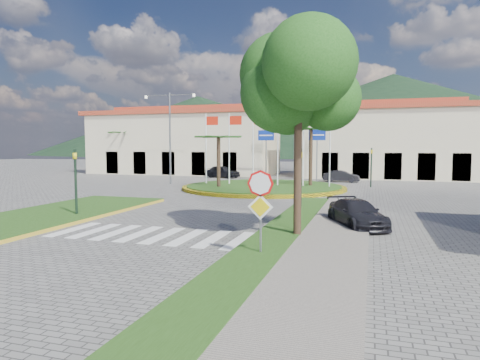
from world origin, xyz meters
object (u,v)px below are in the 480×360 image
(deciduous_tree, at_px, (299,95))
(car_dark_b, at_px, (342,176))
(white_van, at_px, (237,170))
(car_side_right, at_px, (357,213))
(roundabout_island, at_px, (264,187))
(stop_sign, at_px, (260,199))
(car_dark_a, at_px, (222,172))

(deciduous_tree, distance_m, car_dark_b, 25.87)
(white_van, xyz_separation_m, car_side_right, (14.26, -28.59, -0.03))
(roundabout_island, bearing_deg, white_van, 114.88)
(roundabout_island, relative_size, car_dark_b, 3.83)
(roundabout_island, relative_size, deciduous_tree, 1.87)
(white_van, relative_size, car_side_right, 1.10)
(deciduous_tree, bearing_deg, car_side_right, 56.29)
(car_side_right, bearing_deg, deciduous_tree, -148.42)
(deciduous_tree, relative_size, white_van, 1.61)
(stop_sign, distance_m, car_dark_a, 32.56)
(stop_sign, height_order, car_dark_a, stop_sign)
(car_dark_a, distance_m, car_side_right, 28.26)
(car_dark_b, distance_m, car_side_right, 22.56)
(deciduous_tree, xyz_separation_m, car_dark_b, (-0.13, 25.46, -4.63))
(roundabout_island, relative_size, car_dark_a, 3.29)
(deciduous_tree, xyz_separation_m, car_side_right, (2.00, 3.00, -4.62))
(deciduous_tree, height_order, car_dark_b, deciduous_tree)
(stop_sign, relative_size, deciduous_tree, 0.39)
(stop_sign, bearing_deg, white_van, 108.61)
(car_dark_a, bearing_deg, car_side_right, -133.30)
(stop_sign, bearing_deg, car_dark_a, 111.51)
(stop_sign, relative_size, car_dark_a, 0.69)
(white_van, distance_m, car_side_right, 31.95)
(deciduous_tree, relative_size, car_dark_a, 1.76)
(roundabout_island, height_order, stop_sign, roundabout_island)
(car_dark_b, bearing_deg, car_dark_a, 84.28)
(car_dark_b, bearing_deg, stop_sign, -178.51)
(roundabout_island, xyz_separation_m, stop_sign, (4.90, -20.04, 1.62))
(deciduous_tree, distance_m, white_van, 34.20)
(white_van, relative_size, car_dark_b, 1.27)
(white_van, bearing_deg, stop_sign, -172.26)
(white_van, height_order, car_dark_a, car_dark_a)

